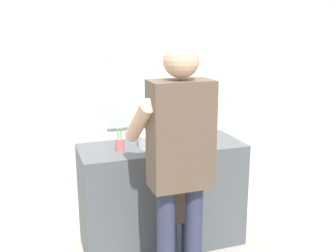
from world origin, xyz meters
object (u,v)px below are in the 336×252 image
at_px(soap_bottle, 194,134).
at_px(child_toddler, 179,204).
at_px(toothbrush_cup, 120,144).
at_px(adult_parent, 180,150).

distance_m(soap_bottle, child_toddler, 0.64).
bearing_deg(toothbrush_cup, soap_bottle, 3.55).
bearing_deg(adult_parent, child_toddler, 69.07).
bearing_deg(soap_bottle, toothbrush_cup, -176.45).
height_order(soap_bottle, child_toddler, soap_bottle).
xyz_separation_m(toothbrush_cup, child_toddler, (0.36, -0.37, -0.40)).
distance_m(soap_bottle, adult_parent, 0.76).
height_order(toothbrush_cup, child_toddler, toothbrush_cup).
relative_size(child_toddler, adult_parent, 0.52).
distance_m(toothbrush_cup, child_toddler, 0.65).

